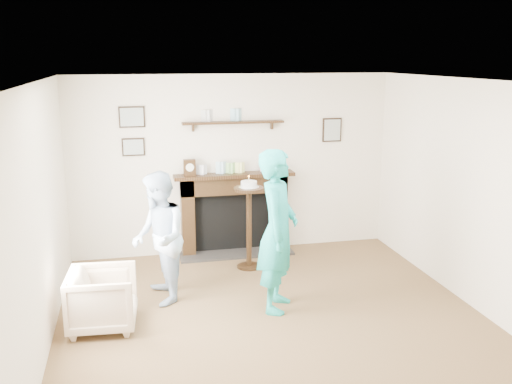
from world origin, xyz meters
TOP-DOWN VIEW (x-y plane):
  - ground at (0.00, 0.00)m, footprint 5.00×5.00m
  - room_shell at (-0.00, 0.69)m, footprint 4.54×5.02m
  - armchair at (-1.75, 0.40)m, footprint 0.73×0.71m
  - man at (-1.14, 0.93)m, footprint 0.63×0.78m
  - woman at (0.11, 0.46)m, footprint 0.65×0.77m
  - pedestal_table at (0.07, 1.75)m, footprint 0.39×0.39m

SIDE VIEW (x-z plane):
  - ground at x=0.00m, z-range 0.00..0.00m
  - armchair at x=-1.75m, z-range -0.31..0.31m
  - man at x=-1.14m, z-range -0.75..0.75m
  - woman at x=0.11m, z-range -0.89..0.89m
  - pedestal_table at x=0.07m, z-range 0.14..1.39m
  - room_shell at x=0.00m, z-range 0.36..2.88m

